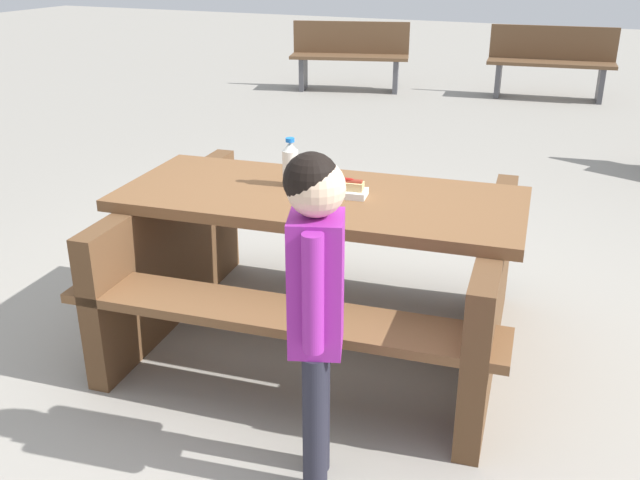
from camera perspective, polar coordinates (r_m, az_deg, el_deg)
ground_plane at (r=3.49m, az=0.00°, el=-7.97°), size 30.00×30.00×0.00m
picnic_table at (r=3.28m, az=0.00°, el=-1.29°), size 1.94×1.58×0.75m
soda_bottle at (r=3.26m, az=-2.39°, el=6.13°), size 0.07×0.07×0.22m
hotdog_tray at (r=3.13m, az=2.14°, el=4.10°), size 0.19×0.14×0.08m
child_in_coat at (r=2.27m, az=-0.36°, el=-3.66°), size 0.22×0.29×1.21m
park_bench_mid at (r=9.35m, az=18.03°, el=13.51°), size 1.54×0.58×0.85m
park_bench_far at (r=9.45m, az=2.41°, el=14.64°), size 1.55×0.79×0.85m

